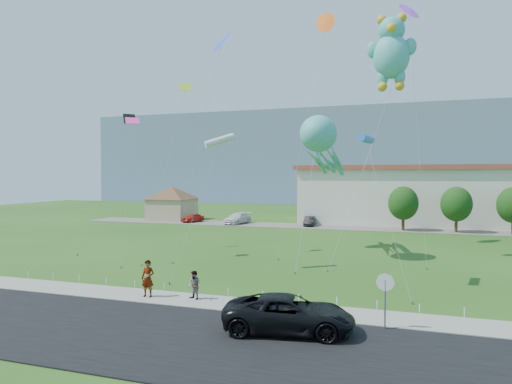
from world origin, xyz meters
TOP-DOWN VIEW (x-y plane):
  - ground at (0.00, 0.00)m, footprint 160.00×160.00m
  - road at (0.00, -8.00)m, footprint 80.00×8.00m
  - sidewalk at (0.00, -2.75)m, footprint 80.00×2.50m
  - parking_strip at (0.00, 35.00)m, footprint 70.00×6.00m
  - hill_ridge at (0.00, 120.00)m, footprint 160.00×50.00m
  - pavilion at (-24.00, 38.00)m, footprint 9.20×9.20m
  - stop_sign at (9.50, -4.21)m, footprint 0.80×0.07m
  - rope_fence at (0.00, -1.30)m, footprint 26.05×0.05m
  - tree_near at (10.00, 34.00)m, footprint 3.60×3.60m
  - tree_mid at (16.00, 34.00)m, footprint 3.60×3.60m
  - suv at (5.61, -5.88)m, footprint 5.93×3.43m
  - pedestrian_left at (-3.08, -2.96)m, footprint 0.76×0.53m
  - pedestrian_right at (-0.42, -2.64)m, footprint 0.91×0.83m
  - parked_car_red at (-19.03, 35.00)m, footprint 2.61×4.00m
  - parked_car_white at (-12.08, 35.06)m, footprint 3.01×5.50m
  - parked_car_black at (-1.95, 35.54)m, footprint 1.63×3.90m
  - octopus_kite at (3.53, 13.47)m, footprint 2.97×13.82m
  - teddy_bear_kite at (9.06, 14.20)m, footprint 5.89×8.52m
  - small_kite_cyan at (7.96, 4.10)m, footprint 3.04×4.92m
  - small_kite_pink at (-10.88, 7.35)m, footprint 2.42×4.93m
  - small_kite_black at (-14.29, 11.33)m, footprint 2.63×5.67m
  - small_kite_yellow at (-8.00, 10.42)m, footprint 1.29×7.19m
  - small_kite_white at (-2.48, 5.73)m, footprint 1.38×6.68m
  - small_kite_purple at (10.43, 17.82)m, footprint 2.34×8.70m
  - small_kite_blue at (-5.81, 13.94)m, footprint 1.80×8.52m
  - small_kite_orange at (2.62, 19.83)m, footprint 2.96×10.56m

SIDE VIEW (x-z plane):
  - ground at x=0.00m, z-range 0.00..0.00m
  - road at x=0.00m, z-range 0.00..0.06m
  - parking_strip at x=0.00m, z-range 0.00..0.06m
  - sidewalk at x=0.00m, z-range 0.00..0.10m
  - rope_fence at x=0.00m, z-range 0.00..0.50m
  - parked_car_black at x=-1.95m, z-range 0.06..1.31m
  - parked_car_red at x=-19.03m, z-range 0.06..1.33m
  - parked_car_white at x=-12.08m, z-range 0.06..1.57m
  - suv at x=5.61m, z-range 0.06..1.62m
  - pedestrian_right at x=-0.42m, z-range 0.10..1.63m
  - pedestrian_left at x=-3.08m, z-range 0.10..2.12m
  - stop_sign at x=9.50m, z-range 0.62..3.12m
  - pavilion at x=-24.00m, z-range 0.52..5.52m
  - tree_near at x=10.00m, z-range 0.65..6.12m
  - tree_mid at x=16.00m, z-range 0.65..6.12m
  - small_kite_cyan at x=7.96m, z-range 4.22..13.67m
  - small_kite_white at x=-2.48m, z-range 4.34..14.06m
  - octopus_kite at x=3.53m, z-range 3.53..15.16m
  - small_kite_pink at x=-10.88m, z-range 4.16..15.85m
  - small_kite_black at x=-14.29m, z-range 4.39..16.83m
  - hill_ridge at x=0.00m, z-range 0.00..25.00m
  - small_kite_yellow at x=-8.00m, z-range 5.14..20.02m
  - teddy_bear_kite at x=9.06m, z-range 6.98..26.78m
  - small_kite_blue at x=-5.81m, z-range 8.62..28.22m
  - small_kite_purple at x=10.43m, z-range 9.67..31.59m
  - small_kite_orange at x=2.62m, z-range 9.86..32.25m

